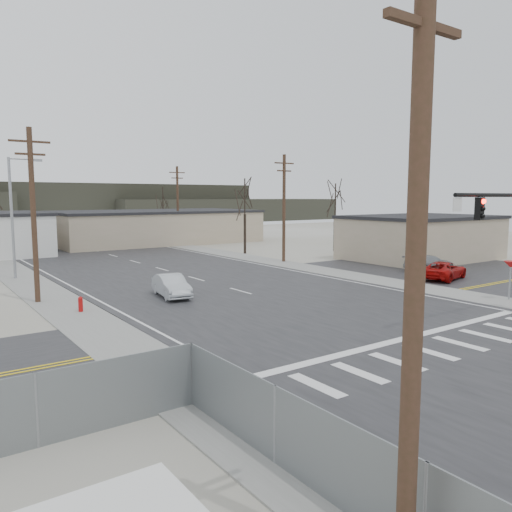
{
  "coord_description": "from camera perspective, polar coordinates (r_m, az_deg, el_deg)",
  "views": [
    {
      "loc": [
        -17.6,
        -18.56,
        6.13
      ],
      "look_at": [
        -0.49,
        5.59,
        2.6
      ],
      "focal_mm": 35.0,
      "sensor_mm": 36.0,
      "label": 1
    }
  ],
  "objects": [
    {
      "name": "sidewalk_left",
      "position": [
        39.66,
        -24.74,
        -2.68
      ],
      "size": [
        3.0,
        90.0,
        0.06
      ],
      "primitive_type": "cube",
      "color": "gray",
      "rests_on": "ground"
    },
    {
      "name": "cross_road",
      "position": [
        26.29,
        7.99,
        -6.7
      ],
      "size": [
        90.0,
        10.0,
        0.04
      ],
      "primitive_type": "cube",
      "color": "black",
      "rests_on": "ground"
    },
    {
      "name": "car_parked_dark_a",
      "position": [
        49.42,
        15.43,
        0.25
      ],
      "size": [
        4.05,
        1.95,
        1.33
      ],
      "primitive_type": "imported",
      "rotation": [
        0.0,
        0.0,
        1.67
      ],
      "color": "black",
      "rests_on": "parking_lot"
    },
    {
      "name": "tree_right_mid",
      "position": [
        53.77,
        -1.29,
        6.58
      ],
      "size": [
        3.74,
        3.74,
        8.33
      ],
      "color": "#2B221A",
      "rests_on": "ground"
    },
    {
      "name": "streetlight_main",
      "position": [
        41.14,
        -25.89,
        4.67
      ],
      "size": [
        2.4,
        0.25,
        9.0
      ],
      "color": "gray",
      "rests_on": "ground"
    },
    {
      "name": "upole_left_b",
      "position": [
        31.17,
        -24.1,
        4.55
      ],
      "size": [
        2.2,
        0.3,
        10.0
      ],
      "color": "#462C20",
      "rests_on": "ground"
    },
    {
      "name": "tree_lot",
      "position": [
        56.69,
        9.05,
        6.16
      ],
      "size": [
        3.52,
        3.52,
        7.84
      ],
      "color": "#2B221A",
      "rests_on": "ground"
    },
    {
      "name": "car_parked_silver",
      "position": [
        43.59,
        19.2,
        -0.76
      ],
      "size": [
        4.74,
        2.65,
        1.3
      ],
      "primitive_type": "imported",
      "rotation": [
        0.0,
        0.0,
        1.38
      ],
      "color": "gray",
      "rests_on": "parking_lot"
    },
    {
      "name": "sedan_crossing",
      "position": [
        30.95,
        -9.65,
        -3.36
      ],
      "size": [
        2.05,
        4.28,
        1.35
      ],
      "primitive_type": "imported",
      "rotation": [
        0.0,
        0.0,
        -0.15
      ],
      "color": "#ACB2B7",
      "rests_on": "main_road"
    },
    {
      "name": "car_parked_red",
      "position": [
        39.48,
        20.66,
        -1.56
      ],
      "size": [
        5.14,
        3.32,
        1.32
      ],
      "primitive_type": "imported",
      "rotation": [
        0.0,
        0.0,
        1.83
      ],
      "color": "#A50A09",
      "rests_on": "parking_lot"
    },
    {
      "name": "building_right_far",
      "position": [
        68.49,
        -11.51,
        3.33
      ],
      "size": [
        26.3,
        14.3,
        4.3
      ],
      "color": "tan",
      "rests_on": "ground"
    },
    {
      "name": "upole_right_b",
      "position": [
        65.4,
        -8.94,
        5.92
      ],
      "size": [
        2.2,
        0.3,
        10.0
      ],
      "color": "#462C20",
      "rests_on": "ground"
    },
    {
      "name": "upole_left_a",
      "position": [
        7.67,
        17.78,
        -0.28
      ],
      "size": [
        2.2,
        0.3,
        10.0
      ],
      "color": "#462C20",
      "rests_on": "ground"
    },
    {
      "name": "ground",
      "position": [
        26.3,
        7.99,
        -6.74
      ],
      "size": [
        140.0,
        140.0,
        0.0
      ],
      "primitive_type": "plane",
      "color": "beige",
      "rests_on": "ground"
    },
    {
      "name": "building_lot",
      "position": [
        51.77,
        18.34,
        2.05
      ],
      "size": [
        14.3,
        10.3,
        4.3
      ],
      "color": "tan",
      "rests_on": "ground"
    },
    {
      "name": "tree_right_far",
      "position": [
        77.73,
        -10.59,
        6.28
      ],
      "size": [
        3.52,
        3.52,
        7.84
      ],
      "color": "#2B221A",
      "rests_on": "ground"
    },
    {
      "name": "hill_right",
      "position": [
        127.93,
        -3.42,
        5.27
      ],
      "size": [
        60.0,
        18.0,
        5.5
      ],
      "primitive_type": "cube",
      "color": "#333026",
      "rests_on": "ground"
    },
    {
      "name": "upole_right_a",
      "position": [
        46.73,
        3.21,
        5.68
      ],
      "size": [
        2.2,
        0.3,
        10.0
      ],
      "color": "#462C20",
      "rests_on": "ground"
    },
    {
      "name": "sidewalk_right",
      "position": [
        48.16,
        0.85,
        -0.48
      ],
      "size": [
        3.0,
        90.0,
        0.06
      ],
      "primitive_type": "cube",
      "color": "gray",
      "rests_on": "ground"
    },
    {
      "name": "main_road",
      "position": [
        38.38,
        -7.55,
        -2.41
      ],
      "size": [
        18.0,
        110.0,
        0.05
      ],
      "primitive_type": "cube",
      "color": "black",
      "rests_on": "ground"
    },
    {
      "name": "yield_sign",
      "position": [
        33.01,
        27.1,
        -1.02
      ],
      "size": [
        0.8,
        0.8,
        2.35
      ],
      "color": "gray",
      "rests_on": "ground"
    },
    {
      "name": "fire_hydrant",
      "position": [
        28.15,
        -19.41,
        -5.23
      ],
      "size": [
        0.24,
        0.24,
        0.87
      ],
      "color": "#A50C0C",
      "rests_on": "ground"
    },
    {
      "name": "car_parked_dark_b",
      "position": [
        49.51,
        20.72,
        0.18
      ],
      "size": [
        4.81,
        2.17,
        1.53
      ],
      "primitive_type": "imported",
      "rotation": [
        0.0,
        0.0,
        1.69
      ],
      "color": "black",
      "rests_on": "parking_lot"
    },
    {
      "name": "hill_center",
      "position": [
        119.12,
        -19.53,
        5.62
      ],
      "size": [
        80.0,
        18.0,
        9.0
      ],
      "primitive_type": "cube",
      "color": "#333026",
      "rests_on": "ground"
    },
    {
      "name": "car_far_b",
      "position": [
        82.22,
        -23.29,
        2.5
      ],
      "size": [
        2.73,
        4.48,
        1.43
      ],
      "primitive_type": "imported",
      "rotation": [
        0.0,
        0.0,
        -0.27
      ],
      "color": "black",
      "rests_on": "main_road"
    },
    {
      "name": "car_far_a",
      "position": [
        72.82,
        -18.61,
        2.27
      ],
      "size": [
        4.25,
        5.8,
        1.56
      ],
      "primitive_type": "imported",
      "rotation": [
        0.0,
        0.0,
        2.71
      ],
      "color": "black",
      "rests_on": "main_road"
    },
    {
      "name": "parking_lot",
      "position": [
        45.32,
        21.33,
        -1.42
      ],
      "size": [
        18.0,
        20.0,
        0.03
      ],
      "primitive_type": "cube",
      "color": "black",
      "rests_on": "ground"
    }
  ]
}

